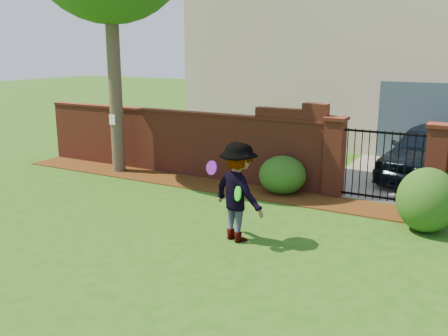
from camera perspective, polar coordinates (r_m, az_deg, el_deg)
The scene contains 15 objects.
ground at distance 9.74m, azimuth -8.70°, elevation -7.15°, with size 80.00×80.00×0.01m, color #255214.
mulch_bed at distance 12.85m, azimuth -3.03°, elevation -1.76°, with size 11.10×1.08×0.03m, color #3C210B.
brick_wall at distance 13.76m, azimuth -5.38°, elevation 3.12°, with size 8.70×0.31×2.16m.
pillar_left at distance 11.88m, azimuth 12.51°, elevation 1.32°, with size 0.50×0.50×1.88m.
pillar_right at distance 11.48m, azimuth 23.07°, elevation 0.11°, with size 0.50×0.50×1.88m.
iron_gate at distance 11.65m, azimuth 17.66°, elevation 0.24°, with size 1.78×0.03×1.60m.
driveway at distance 15.69m, azimuth 20.40°, elevation 0.18°, with size 3.20×8.00×0.01m, color slate.
house at distance 19.71m, azimuth 15.72°, elevation 12.38°, with size 12.40×6.40×6.30m.
car at distance 14.07m, azimuth 22.17°, elevation 1.62°, with size 1.75×4.34×1.48m, color black.
paper_notice at distance 14.02m, azimuth -12.67°, elevation 5.42°, with size 0.20×0.01×0.28m, color white.
shrub_left at distance 11.97m, azimuth 6.71°, elevation -0.79°, with size 1.13×1.13×0.92m, color #164815.
shrub_middle at distance 10.17m, azimuth 22.21°, elevation -3.41°, with size 1.13×1.13×1.24m, color #164815.
man at distance 8.90m, azimuth 1.43°, elevation -2.80°, with size 1.17×0.67×1.81m, color gray.
frisbee_purple at distance 8.95m, azimuth -1.41°, elevation 0.03°, with size 0.26×0.26×0.02m, color #6D1BAA.
frisbee_green at distance 8.57m, azimuth 1.59°, elevation -2.93°, with size 0.26×0.26×0.02m, color #1ACA1C.
Camera 1 is at (5.63, -7.17, 3.42)m, focal length 39.98 mm.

